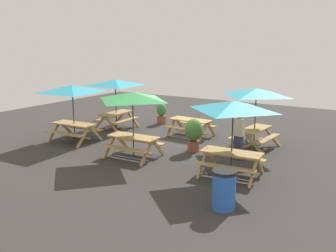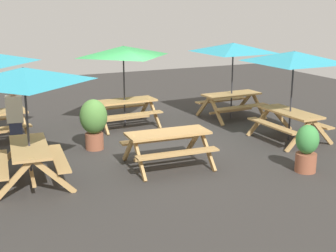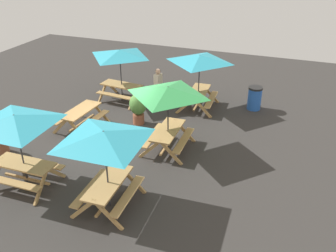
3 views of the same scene
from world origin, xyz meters
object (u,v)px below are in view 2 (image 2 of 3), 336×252
object	(u,v)px
potted_plant_1	(307,148)
picnic_table_4	(24,84)
picnic_table_0	(168,141)
potted_plant_0	(94,121)
picnic_table_5	(294,64)
picnic_table_2	(233,53)
person_standing	(15,121)
picnic_table_1	(123,57)

from	to	relation	value
potted_plant_1	picnic_table_4	bearing A→B (deg)	-18.72
picnic_table_0	potted_plant_0	bearing A→B (deg)	-55.79
picnic_table_0	picnic_table_5	bearing A→B (deg)	-169.75
picnic_table_2	person_standing	world-z (taller)	picnic_table_2
potted_plant_0	potted_plant_1	size ratio (longest dim) A/B	1.21
picnic_table_2	person_standing	distance (m)	6.74
person_standing	picnic_table_1	bearing A→B (deg)	35.76
picnic_table_4	picnic_table_5	xyz separation A→B (m)	(-6.56, -0.21, 0.00)
picnic_table_0	picnic_table_1	xyz separation A→B (m)	(-0.32, -3.61, 1.43)
potted_plant_1	person_standing	distance (m)	6.43
picnic_table_1	picnic_table_4	size ratio (longest dim) A/B	1.00
picnic_table_2	picnic_table_5	world-z (taller)	same
picnic_table_1	potted_plant_0	size ratio (longest dim) A/B	1.89
picnic_table_5	potted_plant_0	bearing A→B (deg)	-107.26
picnic_table_1	potted_plant_0	xyz separation A→B (m)	(1.43, 1.76, -1.28)
picnic_table_0	picnic_table_2	bearing A→B (deg)	-135.87
picnic_table_4	person_standing	size ratio (longest dim) A/B	1.40
picnic_table_2	person_standing	xyz separation A→B (m)	(6.54, 1.20, -1.10)
picnic_table_2	potted_plant_1	bearing A→B (deg)	73.73
picnic_table_2	picnic_table_5	size ratio (longest dim) A/B	1.00
picnic_table_0	picnic_table_1	size ratio (longest dim) A/B	0.80
picnic_table_1	picnic_table_5	xyz separation A→B (m)	(-3.37, 3.15, 0.00)
picnic_table_5	potted_plant_0	size ratio (longest dim) A/B	2.29
person_standing	picnic_table_0	bearing A→B (deg)	-25.43
picnic_table_1	person_standing	distance (m)	3.78
picnic_table_1	potted_plant_1	bearing A→B (deg)	110.80
picnic_table_0	picnic_table_5	world-z (taller)	picnic_table_5
picnic_table_2	potted_plant_0	bearing A→B (deg)	12.97
picnic_table_4	picnic_table_5	distance (m)	6.56
picnic_table_5	person_standing	world-z (taller)	picnic_table_5
picnic_table_0	picnic_table_4	distance (m)	3.22
picnic_table_1	potted_plant_1	xyz separation A→B (m)	(-2.16, 5.17, -1.46)
person_standing	picnic_table_2	bearing A→B (deg)	19.00
picnic_table_1	potted_plant_0	world-z (taller)	picnic_table_1
picnic_table_2	picnic_table_5	xyz separation A→B (m)	(-0.04, 2.70, 0.00)
picnic_table_1	picnic_table_2	world-z (taller)	same
picnic_table_2	picnic_table_0	bearing A→B (deg)	38.50
picnic_table_5	person_standing	xyz separation A→B (m)	(6.58, -1.50, -1.10)
potted_plant_1	potted_plant_0	bearing A→B (deg)	-43.56
picnic_table_0	person_standing	size ratio (longest dim) A/B	1.12
picnic_table_4	picnic_table_5	bearing A→B (deg)	97.19
picnic_table_0	potted_plant_0	size ratio (longest dim) A/B	1.52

